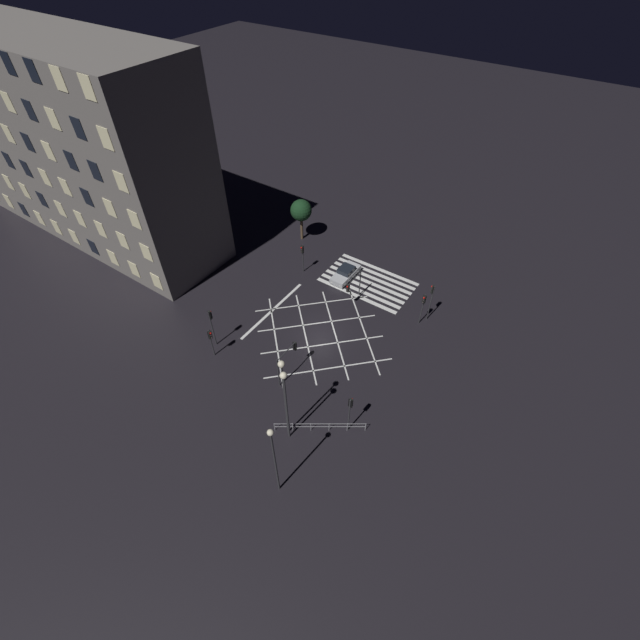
% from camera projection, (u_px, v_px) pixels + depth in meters
% --- Properties ---
extents(ground_plane, '(200.00, 200.00, 0.00)m').
position_uv_depth(ground_plane, '(320.00, 334.00, 42.63)').
color(ground_plane, black).
extents(road_markings, '(14.98, 20.04, 0.01)m').
position_uv_depth(road_markings, '(351.00, 296.00, 46.52)').
color(road_markings, silver).
rests_on(road_markings, ground_plane).
extents(office_building, '(36.26, 10.06, 21.85)m').
position_uv_depth(office_building, '(72.00, 144.00, 48.07)').
color(office_building, slate).
rests_on(office_building, ground_plane).
extents(traffic_light_sw_main, '(0.39, 0.36, 4.52)m').
position_uv_depth(traffic_light_sw_main, '(431.00, 296.00, 41.80)').
color(traffic_light_sw_main, '#2D2D30').
rests_on(traffic_light_sw_main, ground_plane).
extents(traffic_light_ne_cross, '(0.36, 0.39, 4.42)m').
position_uv_depth(traffic_light_ne_cross, '(211.00, 321.00, 39.46)').
color(traffic_light_ne_cross, '#2D2D30').
rests_on(traffic_light_ne_cross, ground_plane).
extents(traffic_light_median_south, '(0.36, 2.82, 3.40)m').
position_uv_depth(traffic_light_median_south, '(353.00, 285.00, 43.99)').
color(traffic_light_median_south, '#2D2D30').
rests_on(traffic_light_median_south, ground_plane).
extents(traffic_light_nw_cross, '(0.36, 0.39, 4.29)m').
position_uv_depth(traffic_light_nw_cross, '(350.00, 408.00, 33.01)').
color(traffic_light_nw_cross, '#2D2D30').
rests_on(traffic_light_nw_cross, ground_plane).
extents(traffic_light_ne_main, '(0.39, 0.36, 3.39)m').
position_uv_depth(traffic_light_ne_main, '(211.00, 338.00, 38.95)').
color(traffic_light_ne_main, '#2D2D30').
rests_on(traffic_light_ne_main, ground_plane).
extents(traffic_light_median_north, '(0.36, 2.77, 3.54)m').
position_uv_depth(traffic_light_median_north, '(288.00, 356.00, 37.26)').
color(traffic_light_median_north, '#2D2D30').
rests_on(traffic_light_median_north, ground_plane).
extents(traffic_light_se_cross, '(0.36, 0.39, 3.67)m').
position_uv_depth(traffic_light_se_cross, '(302.00, 253.00, 47.56)').
color(traffic_light_se_cross, '#2D2D30').
rests_on(traffic_light_se_cross, ground_plane).
extents(traffic_light_sw_cross, '(0.36, 0.39, 3.87)m').
position_uv_depth(traffic_light_sw_cross, '(423.00, 304.00, 41.64)').
color(traffic_light_sw_cross, '#2D2D30').
rests_on(traffic_light_sw_cross, ground_plane).
extents(street_lamp_east, '(0.44, 0.44, 8.35)m').
position_uv_depth(street_lamp_east, '(274.00, 453.00, 27.84)').
color(street_lamp_east, '#2D2D30').
rests_on(street_lamp_east, ground_plane).
extents(street_lamp_west, '(0.51, 0.51, 9.12)m').
position_uv_depth(street_lamp_west, '(284.00, 386.00, 30.52)').
color(street_lamp_west, '#2D2D30').
rests_on(street_lamp_west, ground_plane).
extents(street_lamp_far, '(0.53, 0.53, 8.39)m').
position_uv_depth(street_lamp_far, '(285.00, 393.00, 30.45)').
color(street_lamp_far, '#2D2D30').
rests_on(street_lamp_far, ground_plane).
extents(street_tree_near, '(2.58, 2.58, 5.31)m').
position_uv_depth(street_tree_near, '(301.00, 211.00, 51.24)').
color(street_tree_near, brown).
rests_on(street_tree_near, ground_plane).
extents(waiting_car, '(1.70, 4.13, 1.33)m').
position_uv_depth(waiting_car, '(346.00, 273.00, 48.27)').
color(waiting_car, '#B7BABC').
rests_on(waiting_car, ground_plane).
extents(pedestrian_railing, '(6.18, 4.21, 1.05)m').
position_uv_depth(pedestrian_railing, '(320.00, 426.00, 34.62)').
color(pedestrian_railing, '#B7B7BC').
rests_on(pedestrian_railing, ground_plane).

